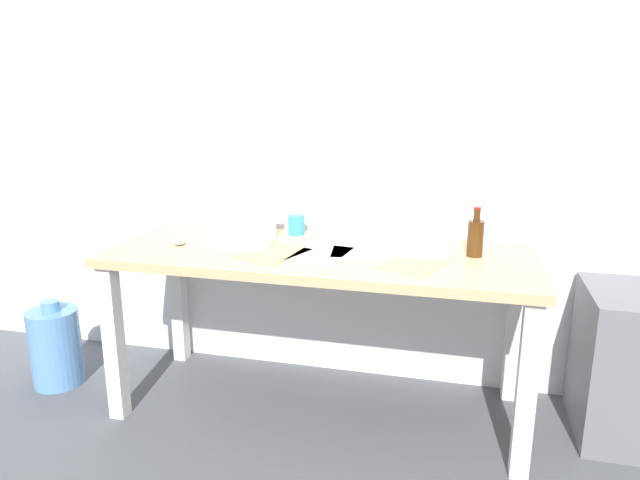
# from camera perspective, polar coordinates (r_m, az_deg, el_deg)

# --- Properties ---
(ground_plane) EXTENTS (8.00, 8.00, 0.00)m
(ground_plane) POSITION_cam_1_polar(r_m,az_deg,el_deg) (2.81, -0.00, -16.09)
(ground_plane) COLOR #515459
(back_wall) EXTENTS (5.20, 0.08, 2.60)m
(back_wall) POSITION_cam_1_polar(r_m,az_deg,el_deg) (2.83, 2.12, 11.86)
(back_wall) COLOR white
(back_wall) RESTS_ON ground
(desk) EXTENTS (1.84, 0.72, 0.76)m
(desk) POSITION_cam_1_polar(r_m,az_deg,el_deg) (2.54, -0.00, -3.26)
(desk) COLOR tan
(desk) RESTS_ON ground
(laptop_left) EXTENTS (0.34, 0.28, 0.22)m
(laptop_left) POSITION_cam_1_polar(r_m,az_deg,el_deg) (2.66, -7.90, 0.72)
(laptop_left) COLOR silver
(laptop_left) RESTS_ON desk
(laptop_right) EXTENTS (0.33, 0.23, 0.22)m
(laptop_right) POSITION_cam_1_polar(r_m,az_deg,el_deg) (2.54, 9.04, 0.05)
(laptop_right) COLOR silver
(laptop_right) RESTS_ON desk
(beer_bottle) EXTENTS (0.07, 0.07, 0.21)m
(beer_bottle) POSITION_cam_1_polar(r_m,az_deg,el_deg) (2.50, 15.13, 0.29)
(beer_bottle) COLOR #47280F
(beer_bottle) RESTS_ON desk
(computer_mouse) EXTENTS (0.10, 0.12, 0.03)m
(computer_mouse) POSITION_cam_1_polar(r_m,az_deg,el_deg) (2.69, -13.78, -0.06)
(computer_mouse) COLOR silver
(computer_mouse) RESTS_ON desk
(coffee_mug) EXTENTS (0.08, 0.08, 0.09)m
(coffee_mug) POSITION_cam_1_polar(r_m,az_deg,el_deg) (2.79, -2.35, 1.50)
(coffee_mug) COLOR #338CC6
(coffee_mug) RESTS_ON desk
(paper_sheet_front_right) EXTENTS (0.31, 0.35, 0.00)m
(paper_sheet_front_right) POSITION_cam_1_polar(r_m,az_deg,el_deg) (2.36, 9.41, -2.33)
(paper_sheet_front_right) COLOR #F4E06B
(paper_sheet_front_right) RESTS_ON desk
(paper_yellow_folder) EXTENTS (0.30, 0.35, 0.00)m
(paper_yellow_folder) POSITION_cam_1_polar(r_m,az_deg,el_deg) (2.48, -4.59, -1.32)
(paper_yellow_folder) COLOR #F4E06B
(paper_yellow_folder) RESTS_ON desk
(paper_sheet_center) EXTENTS (0.25, 0.32, 0.00)m
(paper_sheet_center) POSITION_cam_1_polar(r_m,az_deg,el_deg) (2.46, 0.03, -1.38)
(paper_sheet_center) COLOR white
(paper_sheet_center) RESTS_ON desk
(paper_sheet_near_back) EXTENTS (0.25, 0.32, 0.00)m
(paper_sheet_near_back) POSITION_cam_1_polar(r_m,az_deg,el_deg) (2.55, 3.65, -0.88)
(paper_sheet_near_back) COLOR white
(paper_sheet_near_back) RESTS_ON desk
(water_cooler_jug) EXTENTS (0.24, 0.24, 0.44)m
(water_cooler_jug) POSITION_cam_1_polar(r_m,az_deg,el_deg) (3.20, -24.70, -9.55)
(water_cooler_jug) COLOR #598CC6
(water_cooler_jug) RESTS_ON ground
(filing_cabinet) EXTENTS (0.40, 0.48, 0.64)m
(filing_cabinet) POSITION_cam_1_polar(r_m,az_deg,el_deg) (2.79, 28.34, -10.82)
(filing_cabinet) COLOR slate
(filing_cabinet) RESTS_ON ground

